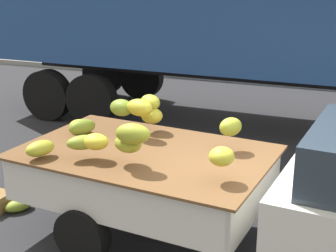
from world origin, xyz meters
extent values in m
cube|color=gray|center=(0.00, 9.10, 0.08)|extent=(80.00, 0.80, 0.16)
cube|color=silver|center=(-1.34, 0.16, 0.58)|extent=(2.93, 2.02, 0.08)
cube|color=silver|center=(-1.26, 1.01, 0.84)|extent=(2.76, 0.33, 0.44)
cube|color=silver|center=(-1.43, -0.68, 0.84)|extent=(2.76, 0.33, 0.44)
cube|color=silver|center=(0.01, 0.03, 0.84)|extent=(0.22, 1.75, 0.44)
cube|color=silver|center=(-2.69, 0.30, 0.84)|extent=(0.22, 1.75, 0.44)
cube|color=#B21914|center=(-1.25, 1.04, 0.80)|extent=(2.64, 0.28, 0.07)
cube|color=brown|center=(-1.34, 0.16, 1.07)|extent=(3.06, 2.15, 0.03)
ellipsoid|color=gold|center=(-1.60, 0.59, 1.47)|extent=(0.42, 0.34, 0.21)
ellipsoid|color=yellow|center=(-1.73, -0.29, 1.30)|extent=(0.30, 0.25, 0.18)
ellipsoid|color=gold|center=(-2.34, -0.47, 1.20)|extent=(0.33, 0.41, 0.17)
ellipsoid|color=#9BA62D|center=(-0.42, 0.53, 1.38)|extent=(0.34, 0.36, 0.22)
ellipsoid|color=gold|center=(-1.59, 0.91, 1.46)|extent=(0.41, 0.41, 0.20)
ellipsoid|color=#939D28|center=(-1.24, -0.37, 1.48)|extent=(0.40, 0.28, 0.22)
ellipsoid|color=gold|center=(-1.53, 0.81, 1.31)|extent=(0.32, 0.29, 0.20)
ellipsoid|color=gold|center=(-2.40, 0.48, 1.18)|extent=(0.33, 0.27, 0.17)
ellipsoid|color=olive|center=(-2.30, 0.37, 1.20)|extent=(0.35, 0.41, 0.19)
ellipsoid|color=#99A22A|center=(-1.34, -0.28, 1.33)|extent=(0.40, 0.36, 0.19)
ellipsoid|color=olive|center=(-1.88, -0.32, 1.28)|extent=(0.40, 0.39, 0.16)
ellipsoid|color=olive|center=(-1.87, 0.64, 1.43)|extent=(0.38, 0.34, 0.21)
ellipsoid|color=gold|center=(-0.28, -0.36, 1.35)|extent=(0.31, 0.32, 0.19)
cylinder|color=black|center=(-1.58, 1.04, 0.32)|extent=(0.66, 0.26, 0.64)
cylinder|color=black|center=(-1.75, -0.65, 0.32)|extent=(0.66, 0.26, 0.64)
cube|color=black|center=(-0.53, 4.94, 1.10)|extent=(11.05, 0.61, 0.30)
cylinder|color=black|center=(-4.10, 6.21, 0.54)|extent=(1.09, 0.32, 1.08)
cylinder|color=black|center=(-4.15, 3.81, 0.54)|extent=(1.09, 0.32, 1.08)
cylinder|color=black|center=(-5.18, 6.23, 0.54)|extent=(1.09, 0.32, 1.08)
cylinder|color=black|center=(-5.23, 3.83, 0.54)|extent=(1.09, 0.32, 1.08)
ellipsoid|color=olive|center=(-3.18, 0.09, 0.08)|extent=(0.39, 0.44, 0.16)
camera|label=1|loc=(0.85, -4.76, 3.12)|focal=52.62mm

